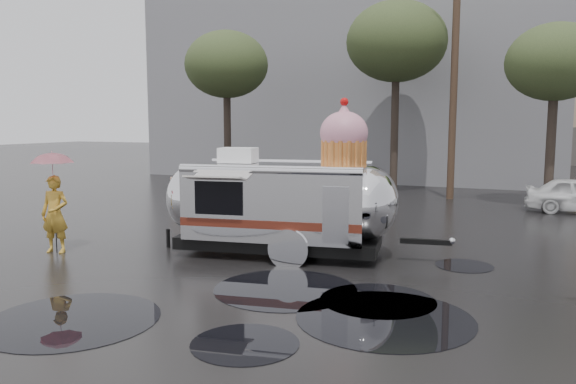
% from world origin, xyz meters
% --- Properties ---
extents(ground, '(120.00, 120.00, 0.00)m').
position_xyz_m(ground, '(0.00, 0.00, 0.00)').
color(ground, black).
rests_on(ground, ground).
extents(puddles, '(7.16, 7.71, 0.01)m').
position_xyz_m(puddles, '(1.66, -0.68, 0.00)').
color(puddles, black).
rests_on(puddles, ground).
extents(grey_building, '(22.00, 12.00, 13.00)m').
position_xyz_m(grey_building, '(-4.00, 24.00, 6.50)').
color(grey_building, slate).
rests_on(grey_building, ground).
extents(utility_pole, '(1.60, 0.28, 9.00)m').
position_xyz_m(utility_pole, '(2.50, 14.00, 4.62)').
color(utility_pole, '#473323').
rests_on(utility_pole, ground).
extents(tree_left, '(3.64, 3.64, 6.95)m').
position_xyz_m(tree_left, '(-7.00, 13.00, 5.48)').
color(tree_left, '#382D26').
rests_on(tree_left, ground).
extents(tree_mid, '(4.20, 4.20, 8.03)m').
position_xyz_m(tree_mid, '(0.00, 15.00, 6.34)').
color(tree_mid, '#382D26').
rests_on(tree_mid, ground).
extents(tree_right, '(3.36, 3.36, 6.42)m').
position_xyz_m(tree_right, '(6.00, 13.00, 5.06)').
color(tree_right, '#382D26').
rests_on(tree_right, ground).
extents(barricade_row, '(4.30, 0.80, 1.00)m').
position_xyz_m(barricade_row, '(-5.55, 9.96, 0.52)').
color(barricade_row, '#473323').
rests_on(barricade_row, ground).
extents(airstream_trailer, '(6.68, 3.21, 3.63)m').
position_xyz_m(airstream_trailer, '(0.17, 2.75, 1.27)').
color(airstream_trailer, silver).
rests_on(airstream_trailer, ground).
extents(person_left, '(0.73, 0.57, 1.81)m').
position_xyz_m(person_left, '(-4.80, 0.84, 0.90)').
color(person_left, gold).
rests_on(person_left, ground).
extents(umbrella_pink, '(1.20, 1.20, 2.37)m').
position_xyz_m(umbrella_pink, '(-4.80, 0.84, 1.96)').
color(umbrella_pink, pink).
rests_on(umbrella_pink, ground).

